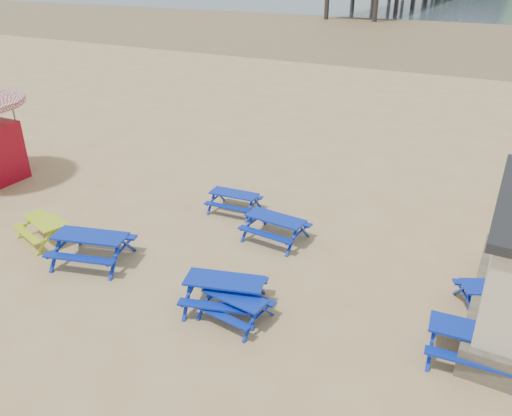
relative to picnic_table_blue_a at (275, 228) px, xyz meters
The scene contains 10 objects.
ground 1.99m from the picnic_table_blue_a, 122.74° to the right, with size 400.00×400.00×0.00m, color tan.
wet_sand 53.37m from the picnic_table_blue_a, 91.13° to the left, with size 400.00×400.00×0.00m, color olive.
picnic_table_blue_a is the anchor object (origin of this frame).
picnic_table_blue_b 2.36m from the picnic_table_blue_a, 152.73° to the left, with size 1.74×1.45×0.68m.
picnic_table_blue_c 6.33m from the picnic_table_blue_a, ahead, with size 2.19×2.03×0.73m.
picnic_table_blue_d 5.37m from the picnic_table_blue_a, 138.15° to the right, with size 2.42×2.15×0.86m.
picnic_table_blue_e 3.94m from the picnic_table_blue_a, 77.78° to the right, with size 1.69×1.42×0.65m.
picnic_table_blue_f 6.56m from the picnic_table_blue_a, 24.08° to the right, with size 2.00×1.67×0.78m.
picnic_table_yellow 7.05m from the picnic_table_blue_a, 151.56° to the right, with size 1.95×1.74×0.68m.
picnic_table_blue_g 3.63m from the picnic_table_blue_a, 83.73° to the right, with size 2.27×2.02×0.80m.
Camera 1 is at (6.87, -10.42, 7.67)m, focal length 35.00 mm.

